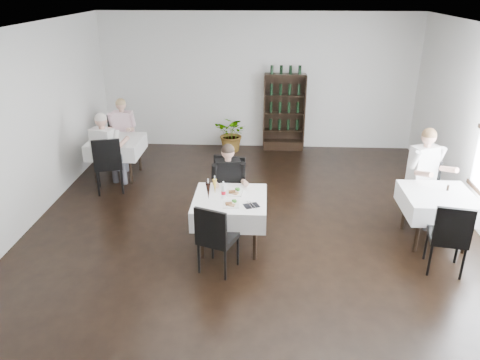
# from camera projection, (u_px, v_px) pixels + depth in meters

# --- Properties ---
(room_shell) EXTENTS (9.00, 9.00, 9.00)m
(room_shell) POSITION_uv_depth(u_px,v_px,m) (252.00, 149.00, 6.30)
(room_shell) COLOR black
(room_shell) RESTS_ON ground
(wine_shelf) EXTENTS (0.90, 0.28, 1.75)m
(wine_shelf) POSITION_uv_depth(u_px,v_px,m) (284.00, 113.00, 10.48)
(wine_shelf) COLOR black
(wine_shelf) RESTS_ON ground
(main_table) EXTENTS (1.03, 1.03, 0.77)m
(main_table) POSITION_uv_depth(u_px,v_px,m) (230.00, 207.00, 6.66)
(main_table) COLOR black
(main_table) RESTS_ON ground
(left_table) EXTENTS (0.98, 0.98, 0.77)m
(left_table) POSITION_uv_depth(u_px,v_px,m) (116.00, 147.00, 9.07)
(left_table) COLOR black
(left_table) RESTS_ON ground
(right_table) EXTENTS (0.98, 0.98, 0.77)m
(right_table) POSITION_uv_depth(u_px,v_px,m) (437.00, 203.00, 6.79)
(right_table) COLOR black
(right_table) RESTS_ON ground
(potted_tree) EXTENTS (0.94, 0.88, 0.83)m
(potted_tree) POSITION_uv_depth(u_px,v_px,m) (233.00, 134.00, 10.52)
(potted_tree) COLOR #2F5F20
(potted_tree) RESTS_ON ground
(main_chair_far) EXTENTS (0.59, 0.60, 1.10)m
(main_chair_far) POSITION_uv_depth(u_px,v_px,m) (227.00, 187.00, 7.28)
(main_chair_far) COLOR black
(main_chair_far) RESTS_ON ground
(main_chair_near) EXTENTS (0.58, 0.58, 0.98)m
(main_chair_near) POSITION_uv_depth(u_px,v_px,m) (215.00, 235.00, 6.05)
(main_chair_near) COLOR black
(main_chair_near) RESTS_ON ground
(left_chair_far) EXTENTS (0.54, 0.54, 1.05)m
(left_chair_far) POSITION_uv_depth(u_px,v_px,m) (120.00, 138.00, 9.63)
(left_chair_far) COLOR black
(left_chair_far) RESTS_ON ground
(left_chair_near) EXTENTS (0.60, 0.61, 1.06)m
(left_chair_near) POSITION_uv_depth(u_px,v_px,m) (108.00, 162.00, 8.37)
(left_chair_near) COLOR black
(left_chair_near) RESTS_ON ground
(right_chair_far) EXTENTS (0.50, 0.50, 0.98)m
(right_chair_far) POSITION_uv_depth(u_px,v_px,m) (428.00, 189.00, 7.37)
(right_chair_far) COLOR black
(right_chair_far) RESTS_ON ground
(right_chair_near) EXTENTS (0.54, 0.54, 1.01)m
(right_chair_near) POSITION_uv_depth(u_px,v_px,m) (449.00, 234.00, 6.03)
(right_chair_near) COLOR black
(right_chair_near) RESTS_ON ground
(diner_main) EXTENTS (0.56, 0.58, 1.36)m
(diner_main) POSITION_uv_depth(u_px,v_px,m) (229.00, 181.00, 7.10)
(diner_main) COLOR #414249
(diner_main) RESTS_ON ground
(diner_left_far) EXTENTS (0.54, 0.54, 1.42)m
(diner_left_far) POSITION_uv_depth(u_px,v_px,m) (122.00, 128.00, 9.50)
(diner_left_far) COLOR #414249
(diner_left_far) RESTS_ON ground
(diner_left_near) EXTENTS (0.63, 0.67, 1.48)m
(diner_left_near) POSITION_uv_depth(u_px,v_px,m) (107.00, 145.00, 8.42)
(diner_left_near) COLOR #414249
(diner_left_near) RESTS_ON ground
(diner_right_far) EXTENTS (0.69, 0.73, 1.54)m
(diner_right_far) POSITION_uv_depth(u_px,v_px,m) (427.00, 169.00, 7.26)
(diner_right_far) COLOR #414249
(diner_right_far) RESTS_ON ground
(plate_far) EXTENTS (0.26, 0.26, 0.07)m
(plate_far) POSITION_uv_depth(u_px,v_px,m) (234.00, 192.00, 6.73)
(plate_far) COLOR white
(plate_far) RESTS_ON main_table
(plate_near) EXTENTS (0.24, 0.24, 0.07)m
(plate_near) POSITION_uv_depth(u_px,v_px,m) (231.00, 204.00, 6.38)
(plate_near) COLOR white
(plate_near) RESTS_ON main_table
(pilsner_dark) EXTENTS (0.07, 0.07, 0.31)m
(pilsner_dark) POSITION_uv_depth(u_px,v_px,m) (208.00, 191.00, 6.51)
(pilsner_dark) COLOR black
(pilsner_dark) RESTS_ON main_table
(pilsner_lager) EXTENTS (0.06, 0.06, 0.28)m
(pilsner_lager) POSITION_uv_depth(u_px,v_px,m) (215.00, 186.00, 6.69)
(pilsner_lager) COLOR gold
(pilsner_lager) RESTS_ON main_table
(coke_bottle) EXTENTS (0.07, 0.07, 0.26)m
(coke_bottle) POSITION_uv_depth(u_px,v_px,m) (223.00, 192.00, 6.55)
(coke_bottle) COLOR silver
(coke_bottle) RESTS_ON main_table
(napkin_cutlery) EXTENTS (0.24, 0.22, 0.02)m
(napkin_cutlery) POSITION_uv_depth(u_px,v_px,m) (251.00, 205.00, 6.36)
(napkin_cutlery) COLOR black
(napkin_cutlery) RESTS_ON main_table
(pepper_mill) EXTENTS (0.04, 0.04, 0.09)m
(pepper_mill) POSITION_uv_depth(u_px,v_px,m) (448.00, 188.00, 6.81)
(pepper_mill) COLOR black
(pepper_mill) RESTS_ON right_table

